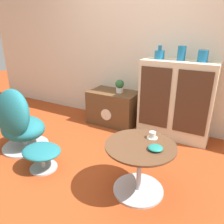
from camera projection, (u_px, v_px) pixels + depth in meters
name	position (u px, v px, depth m)	size (l,w,h in m)	color
ground_plane	(79.00, 175.00, 2.31)	(12.00, 12.00, 0.00)	#9E3D19
wall_back	(143.00, 39.00, 3.16)	(6.40, 0.06, 2.60)	beige
sideboard	(176.00, 100.00, 2.97)	(0.96, 0.41, 1.06)	beige
tv_console	(114.00, 107.00, 3.48)	(0.76, 0.48, 0.52)	brown
egg_chair	(18.00, 122.00, 2.68)	(0.64, 0.61, 0.81)	#B7B7BC
ottoman	(42.00, 153.00, 2.35)	(0.44, 0.37, 0.26)	#B7B7BC
coffee_table	(139.00, 164.00, 1.99)	(0.63, 0.63, 0.50)	#B7B7BC
vase_leftmost	(160.00, 54.00, 2.88)	(0.13, 0.13, 0.18)	#196699
vase_inner_left	(182.00, 53.00, 2.74)	(0.10, 0.10, 0.18)	#196699
vase_inner_right	(203.00, 56.00, 2.63)	(0.12, 0.12, 0.14)	#196699
potted_plant	(120.00, 86.00, 3.30)	(0.13, 0.13, 0.20)	silver
teacup	(152.00, 136.00, 2.02)	(0.10, 0.10, 0.06)	silver
bowl	(155.00, 148.00, 1.83)	(0.13, 0.13, 0.04)	#1E7A70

